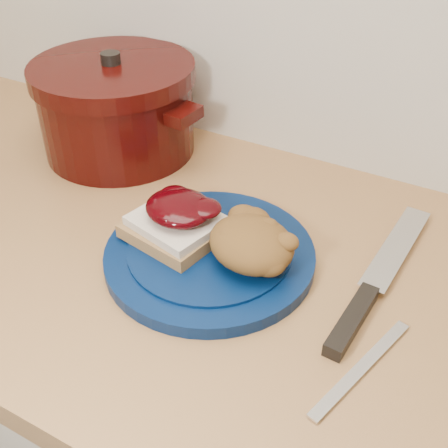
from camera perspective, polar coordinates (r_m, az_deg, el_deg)
The scene contains 7 objects.
plate at distance 0.72m, azimuth -1.46°, elevation -3.19°, with size 0.27×0.27×0.02m, color #04183F.
sandwich at distance 0.72m, azimuth -4.83°, elevation 0.45°, with size 0.13×0.12×0.06m.
stuffing_mound at distance 0.68m, azimuth 2.81°, elevation -2.01°, with size 0.11×0.10×0.06m, color brown.
chef_knife at distance 0.69m, azimuth 14.16°, elevation -7.32°, with size 0.05×0.31×0.02m.
butter_knife at distance 0.62m, azimuth 13.81°, elevation -14.00°, with size 0.17×0.01×0.00m, color silver.
dutch_oven at distance 0.95m, azimuth -10.85°, elevation 11.55°, with size 0.31×0.28×0.17m.
pepper_grinder at distance 0.97m, azimuth -11.78°, elevation 11.16°, with size 0.06×0.06×0.13m.
Camera 1 is at (0.30, 1.01, 1.38)m, focal length 45.00 mm.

